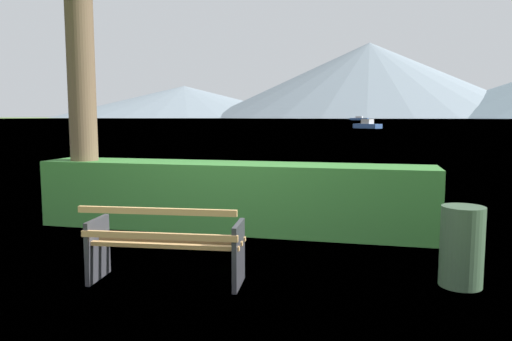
{
  "coord_description": "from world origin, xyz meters",
  "views": [
    {
      "loc": [
        2.08,
        -4.71,
        1.78
      ],
      "look_at": [
        0.0,
        4.19,
        0.75
      ],
      "focal_mm": 33.92,
      "sensor_mm": 36.0,
      "label": 1
    }
  ],
  "objects_px": {
    "trash_bin": "(462,246)",
    "fishing_boat_near": "(359,119)",
    "park_bench": "(165,245)",
    "tender_far": "(367,125)"
  },
  "relations": [
    {
      "from": "fishing_boat_near",
      "to": "tender_far",
      "type": "height_order",
      "value": "fishing_boat_near"
    },
    {
      "from": "park_bench",
      "to": "fishing_boat_near",
      "type": "relative_size",
      "value": 0.19
    },
    {
      "from": "park_bench",
      "to": "fishing_boat_near",
      "type": "distance_m",
      "value": 236.54
    },
    {
      "from": "park_bench",
      "to": "trash_bin",
      "type": "relative_size",
      "value": 1.98
    },
    {
      "from": "trash_bin",
      "to": "fishing_boat_near",
      "type": "bearing_deg",
      "value": 91.43
    },
    {
      "from": "fishing_boat_near",
      "to": "tender_far",
      "type": "relative_size",
      "value": 2.03
    },
    {
      "from": "trash_bin",
      "to": "tender_far",
      "type": "relative_size",
      "value": 0.19
    },
    {
      "from": "park_bench",
      "to": "tender_far",
      "type": "relative_size",
      "value": 0.38
    },
    {
      "from": "trash_bin",
      "to": "tender_far",
      "type": "height_order",
      "value": "tender_far"
    },
    {
      "from": "fishing_boat_near",
      "to": "park_bench",
      "type": "bearing_deg",
      "value": -89.31
    }
  ]
}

